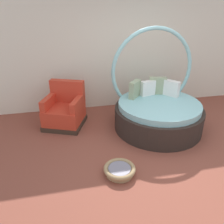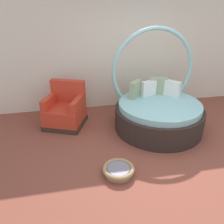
% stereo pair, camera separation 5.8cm
% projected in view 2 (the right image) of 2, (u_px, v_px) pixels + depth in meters
% --- Properties ---
extents(ground_plane, '(8.00, 8.00, 0.02)m').
position_uv_depth(ground_plane, '(165.00, 158.00, 3.92)').
color(ground_plane, brown).
extents(back_wall, '(8.00, 0.12, 2.73)m').
position_uv_depth(back_wall, '(131.00, 52.00, 5.47)').
color(back_wall, silver).
rests_on(back_wall, ground_plane).
extents(round_daybed, '(1.86, 1.86, 2.05)m').
position_uv_depth(round_daybed, '(158.00, 110.00, 4.73)').
color(round_daybed, '#2D231E').
rests_on(round_daybed, ground_plane).
extents(red_armchair, '(1.04, 1.04, 0.94)m').
position_uv_depth(red_armchair, '(65.00, 110.00, 4.88)').
color(red_armchair, '#38281E').
rests_on(red_armchair, ground_plane).
extents(pet_basket, '(0.51, 0.51, 0.13)m').
position_uv_depth(pet_basket, '(119.00, 170.00, 3.51)').
color(pet_basket, '#9E7F56').
rests_on(pet_basket, ground_plane).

